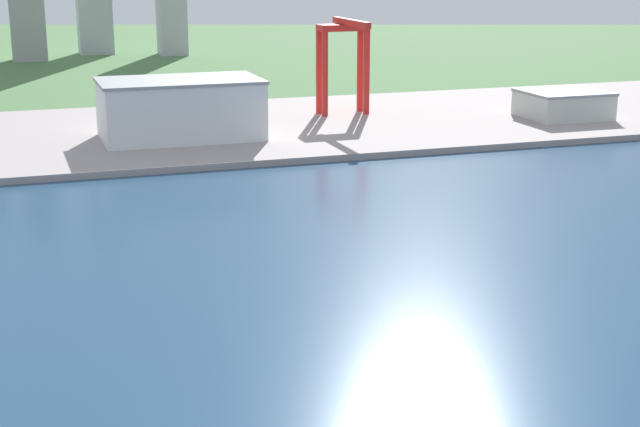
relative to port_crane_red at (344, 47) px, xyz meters
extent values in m
plane|color=#487240|center=(-115.37, -203.83, -32.27)|extent=(2400.00, 2400.00, 0.00)
cube|color=navy|center=(-115.37, -263.83, -32.20)|extent=(840.00, 360.00, 0.15)
cube|color=#9F9592|center=(-115.37, -13.83, -31.02)|extent=(840.00, 140.00, 2.50)
cube|color=red|center=(-9.75, -2.25, -11.45)|extent=(2.20, 2.20, 36.65)
cube|color=red|center=(9.75, -2.25, -11.45)|extent=(2.20, 2.20, 36.65)
cube|color=red|center=(-9.75, 5.75, -11.45)|extent=(2.20, 2.20, 36.65)
cube|color=red|center=(9.75, 5.75, -11.45)|extent=(2.20, 2.20, 36.65)
cube|color=red|center=(0.00, 1.75, 8.28)|extent=(21.90, 10.00, 2.80)
cube|color=red|center=(0.00, -8.42, 11.08)|extent=(2.60, 40.66, 2.60)
cube|color=white|center=(-79.39, -33.23, -18.92)|extent=(60.34, 36.00, 21.71)
cube|color=gray|center=(-79.39, -33.23, -7.46)|extent=(61.55, 36.72, 1.20)
cube|color=silver|center=(87.56, -39.13, -24.46)|extent=(34.11, 29.90, 10.62)
cube|color=gray|center=(87.56, -39.13, -18.55)|extent=(34.79, 30.50, 1.20)
camera|label=1|loc=(-145.94, -400.36, 39.92)|focal=54.04mm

